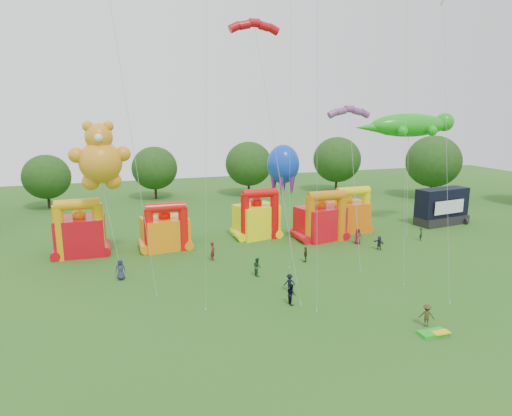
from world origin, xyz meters
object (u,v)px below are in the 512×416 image
object	(u,v)px
teddy_bear_kite	(104,182)
gecko_kite	(408,149)
bouncy_castle_0	(80,233)
spectator_0	(121,270)
bouncy_castle_2	(257,218)
stage_trailer	(442,207)
spectator_4	(306,254)
octopus_kite	(279,196)

from	to	relation	value
teddy_bear_kite	gecko_kite	bearing A→B (deg)	3.41
bouncy_castle_0	spectator_0	distance (m)	9.73
gecko_kite	bouncy_castle_2	bearing A→B (deg)	173.72
stage_trailer	gecko_kite	xyz separation A→B (m)	(-6.40, -0.61, 7.92)
stage_trailer	teddy_bear_kite	size ratio (longest dim) A/B	0.55
bouncy_castle_0	stage_trailer	xyz separation A→B (m)	(45.58, -0.84, -0.04)
gecko_kite	spectator_0	bearing A→B (deg)	-168.17
bouncy_castle_2	stage_trailer	distance (m)	25.73
bouncy_castle_2	spectator_0	world-z (taller)	bouncy_castle_2
stage_trailer	spectator_4	size ratio (longest dim) A/B	4.92
stage_trailer	spectator_4	bearing A→B (deg)	-159.87
bouncy_castle_0	bouncy_castle_2	world-z (taller)	bouncy_castle_0
bouncy_castle_0	gecko_kite	size ratio (longest dim) A/B	0.42
stage_trailer	spectator_4	distance (m)	25.50
stage_trailer	spectator_0	world-z (taller)	stage_trailer
gecko_kite	spectator_4	distance (m)	21.50
stage_trailer	bouncy_castle_2	bearing A→B (deg)	176.64
bouncy_castle_2	spectator_0	xyz separation A→B (m)	(-16.19, -9.55, -1.38)
spectator_4	spectator_0	bearing A→B (deg)	-59.79
teddy_bear_kite	octopus_kite	bearing A→B (deg)	16.28
gecko_kite	teddy_bear_kite	bearing A→B (deg)	-176.59
bouncy_castle_0	bouncy_castle_2	size ratio (longest dim) A/B	1.02
stage_trailer	octopus_kite	distance (m)	22.58
spectator_0	octopus_kite	bearing A→B (deg)	36.00
bouncy_castle_0	octopus_kite	world-z (taller)	octopus_kite
octopus_kite	spectator_0	bearing A→B (deg)	-150.16
spectator_0	gecko_kite	bearing A→B (deg)	18.00
stage_trailer	teddy_bear_kite	xyz separation A→B (m)	(-42.79, -2.78, 5.89)
bouncy_castle_2	octopus_kite	distance (m)	4.46
stage_trailer	teddy_bear_kite	world-z (taller)	teddy_bear_kite
spectator_0	spectator_4	xyz separation A→B (m)	(17.98, -0.72, -0.17)
bouncy_castle_0	octopus_kite	size ratio (longest dim) A/B	0.58
bouncy_castle_2	teddy_bear_kite	size ratio (longest dim) A/B	0.43
bouncy_castle_2	teddy_bear_kite	world-z (taller)	teddy_bear_kite
teddy_bear_kite	gecko_kite	size ratio (longest dim) A/B	0.96
octopus_kite	stage_trailer	bearing A→B (deg)	-8.24
bouncy_castle_2	teddy_bear_kite	bearing A→B (deg)	-165.91
bouncy_castle_0	spectator_4	world-z (taller)	bouncy_castle_0
bouncy_castle_0	teddy_bear_kite	xyz separation A→B (m)	(2.79, -3.62, 5.85)
bouncy_castle_2	stage_trailer	size ratio (longest dim) A/B	0.78
octopus_kite	spectator_0	size ratio (longest dim) A/B	5.64
bouncy_castle_0	bouncy_castle_2	xyz separation A→B (m)	(19.89, 0.67, -0.05)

